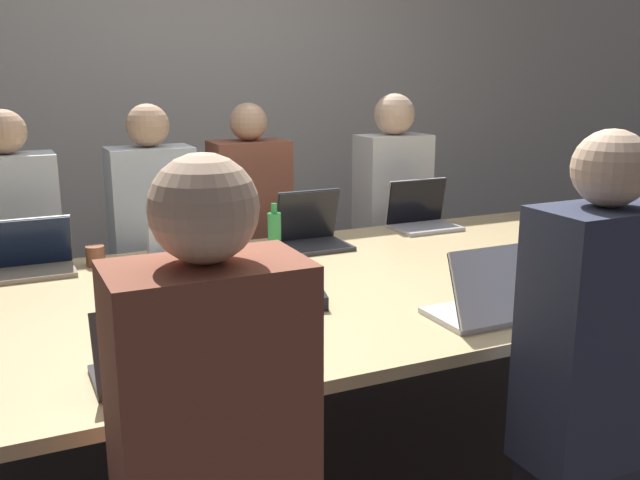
{
  "coord_description": "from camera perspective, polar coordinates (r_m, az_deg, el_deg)",
  "views": [
    {
      "loc": [
        -1.14,
        -2.4,
        1.59
      ],
      "look_at": [
        0.03,
        0.1,
        0.92
      ],
      "focal_mm": 40.0,
      "sensor_mm": 36.0,
      "label": 1
    }
  ],
  "objects": [
    {
      "name": "stapler",
      "position": [
        2.53,
        -0.11,
        -4.68
      ],
      "size": [
        0.08,
        0.16,
        0.05
      ],
      "rotation": [
        0.0,
        0.0,
        -0.26
      ],
      "color": "black",
      "rests_on": "conference_table"
    },
    {
      "name": "person_far_center",
      "position": [
        3.83,
        -5.53,
        -0.07
      ],
      "size": [
        0.4,
        0.24,
        1.41
      ],
      "color": "#2D2D38",
      "rests_on": "ground_plane"
    },
    {
      "name": "laptop_far_center",
      "position": [
        3.34,
        -0.73,
        0.76
      ],
      "size": [
        0.31,
        0.26,
        0.26
      ],
      "color": "#333338",
      "rests_on": "conference_table"
    },
    {
      "name": "curtain_wall",
      "position": [
        4.63,
        -10.92,
        11.12
      ],
      "size": [
        12.0,
        0.06,
        2.8
      ],
      "color": "beige",
      "rests_on": "ground_plane"
    },
    {
      "name": "cup_far_left",
      "position": [
        3.17,
        -17.53,
        -1.21
      ],
      "size": [
        0.08,
        0.08,
        0.09
      ],
      "color": "brown",
      "rests_on": "conference_table"
    },
    {
      "name": "laptop_far_right",
      "position": [
        3.76,
        8.07,
        2.05
      ],
      "size": [
        0.34,
        0.25,
        0.25
      ],
      "color": "#B7B7BC",
      "rests_on": "conference_table"
    },
    {
      "name": "person_near_midright",
      "position": [
        2.26,
        20.82,
        -10.58
      ],
      "size": [
        0.4,
        0.24,
        1.43
      ],
      "rotation": [
        0.0,
        0.0,
        3.14
      ],
      "color": "#2D2D38",
      "rests_on": "ground_plane"
    },
    {
      "name": "bottle_near_left",
      "position": [
        2.13,
        -5.95,
        -6.63
      ],
      "size": [
        0.06,
        0.06,
        0.2
      ],
      "color": "green",
      "rests_on": "conference_table"
    },
    {
      "name": "laptop_near_left",
      "position": [
        1.98,
        -12.56,
        -9.16
      ],
      "size": [
        0.36,
        0.22,
        0.22
      ],
      "rotation": [
        0.0,
        0.0,
        3.14
      ],
      "color": "#333338",
      "rests_on": "conference_table"
    },
    {
      "name": "laptop_near_midright",
      "position": [
        2.44,
        13.48,
        -4.63
      ],
      "size": [
        0.36,
        0.26,
        0.26
      ],
      "rotation": [
        0.0,
        0.0,
        3.14
      ],
      "color": "silver",
      "rests_on": "conference_table"
    },
    {
      "name": "notebook",
      "position": [
        2.53,
        -9.0,
        -5.22
      ],
      "size": [
        0.21,
        0.2,
        0.02
      ],
      "rotation": [
        0.0,
        0.0,
        0.15
      ],
      "color": "#232328",
      "rests_on": "conference_table"
    },
    {
      "name": "bottle_far_center",
      "position": [
        3.16,
        -3.66,
        0.5
      ],
      "size": [
        0.06,
        0.06,
        0.24
      ],
      "color": "green",
      "rests_on": "conference_table"
    },
    {
      "name": "ground_plane",
      "position": [
        3.1,
        0.36,
        -17.14
      ],
      "size": [
        24.0,
        24.0,
        0.0
      ],
      "primitive_type": "plane",
      "color": "#383333"
    },
    {
      "name": "laptop_far_midleft",
      "position": [
        3.19,
        -10.35,
        -0.15
      ],
      "size": [
        0.35,
        0.24,
        0.25
      ],
      "color": "silver",
      "rests_on": "conference_table"
    },
    {
      "name": "conference_table",
      "position": [
        2.8,
        0.39,
        -4.46
      ],
      "size": [
        3.45,
        1.61,
        0.77
      ],
      "color": "#D6B77F",
      "rests_on": "ground_plane"
    },
    {
      "name": "person_far_midleft",
      "position": [
        3.62,
        -13.07,
        -1.06
      ],
      "size": [
        0.4,
        0.24,
        1.42
      ],
      "color": "#2D2D38",
      "rests_on": "ground_plane"
    },
    {
      "name": "laptop_far_left",
      "position": [
        3.14,
        -22.26,
        -1.31
      ],
      "size": [
        0.35,
        0.22,
        0.23
      ],
      "color": "gray",
      "rests_on": "conference_table"
    },
    {
      "name": "person_far_right",
      "position": [
        4.15,
        5.76,
        1.38
      ],
      "size": [
        0.4,
        0.24,
        1.45
      ],
      "color": "#2D2D38",
      "rests_on": "ground_plane"
    },
    {
      "name": "person_far_left",
      "position": [
        3.53,
        -23.01,
        -2.3
      ],
      "size": [
        0.4,
        0.24,
        1.41
      ],
      "color": "#2D2D38",
      "rests_on": "ground_plane"
    }
  ]
}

